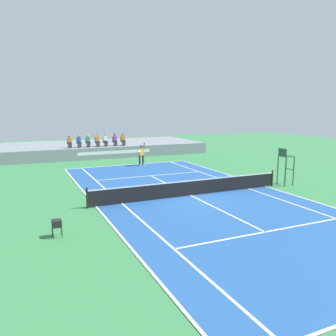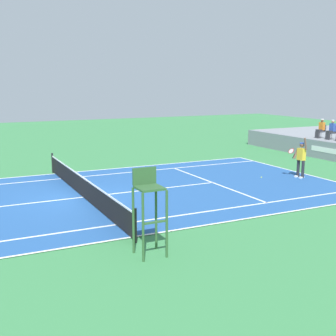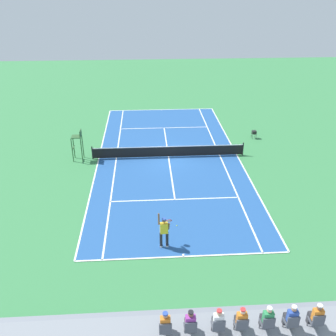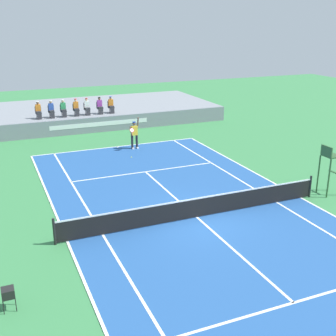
% 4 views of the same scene
% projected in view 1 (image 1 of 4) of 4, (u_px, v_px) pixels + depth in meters
% --- Properties ---
extents(ground_plane, '(80.00, 80.00, 0.00)m').
position_uv_depth(ground_plane, '(191.00, 196.00, 19.52)').
color(ground_plane, '#387F47').
extents(court, '(11.08, 23.88, 0.03)m').
position_uv_depth(court, '(191.00, 196.00, 19.52)').
color(court, '#235193').
rests_on(court, ground).
extents(net, '(11.98, 0.10, 1.07)m').
position_uv_depth(net, '(191.00, 187.00, 19.43)').
color(net, black).
rests_on(net, ground).
extents(barrier_wall, '(21.19, 0.25, 1.15)m').
position_uv_depth(barrier_wall, '(115.00, 153.00, 34.10)').
color(barrier_wall, gray).
rests_on(barrier_wall, ground).
extents(bleacher_platform, '(21.19, 9.29, 1.15)m').
position_uv_depth(bleacher_platform, '(103.00, 148.00, 38.38)').
color(bleacher_platform, gray).
rests_on(bleacher_platform, ground).
extents(spectator_seated_0, '(0.44, 0.60, 1.26)m').
position_uv_depth(spectator_seated_0, '(70.00, 142.00, 33.17)').
color(spectator_seated_0, '#474C56').
rests_on(spectator_seated_0, bleacher_platform).
extents(spectator_seated_1, '(0.44, 0.60, 1.26)m').
position_uv_depth(spectator_seated_1, '(79.00, 141.00, 33.54)').
color(spectator_seated_1, '#474C56').
rests_on(spectator_seated_1, bleacher_platform).
extents(spectator_seated_2, '(0.44, 0.60, 1.26)m').
position_uv_depth(spectator_seated_2, '(88.00, 141.00, 33.90)').
color(spectator_seated_2, '#474C56').
rests_on(spectator_seated_2, bleacher_platform).
extents(spectator_seated_3, '(0.44, 0.60, 1.26)m').
position_uv_depth(spectator_seated_3, '(97.00, 141.00, 34.28)').
color(spectator_seated_3, '#474C56').
rests_on(spectator_seated_3, bleacher_platform).
extents(spectator_seated_4, '(0.44, 0.60, 1.26)m').
position_uv_depth(spectator_seated_4, '(105.00, 140.00, 34.62)').
color(spectator_seated_4, '#474C56').
rests_on(spectator_seated_4, bleacher_platform).
extents(spectator_seated_5, '(0.44, 0.60, 1.26)m').
position_uv_depth(spectator_seated_5, '(115.00, 140.00, 35.02)').
color(spectator_seated_5, '#474C56').
rests_on(spectator_seated_5, bleacher_platform).
extents(spectator_seated_6, '(0.44, 0.60, 1.26)m').
position_uv_depth(spectator_seated_6, '(123.00, 140.00, 35.38)').
color(spectator_seated_6, '#474C56').
rests_on(spectator_seated_6, bleacher_platform).
extents(tennis_player, '(0.76, 0.65, 2.08)m').
position_uv_depth(tennis_player, '(141.00, 155.00, 29.62)').
color(tennis_player, '#232328').
rests_on(tennis_player, ground).
extents(tennis_ball, '(0.07, 0.07, 0.07)m').
position_uv_depth(tennis_ball, '(139.00, 169.00, 27.86)').
color(tennis_ball, '#D1E533').
rests_on(tennis_ball, ground).
extents(umpire_chair, '(0.77, 0.77, 2.44)m').
position_uv_depth(umpire_chair, '(285.00, 162.00, 22.07)').
color(umpire_chair, '#2D562D').
rests_on(umpire_chair, ground).
extents(ball_hopper, '(0.36, 0.36, 0.70)m').
position_uv_depth(ball_hopper, '(57.00, 223.00, 13.21)').
color(ball_hopper, black).
rests_on(ball_hopper, ground).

